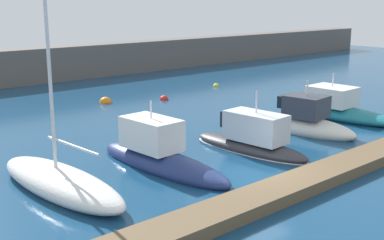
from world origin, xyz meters
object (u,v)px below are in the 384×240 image
Objects in this scene: motorboat_navy_third at (159,155)px; mooring_buoy_red at (164,100)px; motorboat_charcoal_fourth at (251,139)px; motorboat_teal_sixth at (335,108)px; mooring_buoy_yellow at (216,86)px; motorboat_ivory_fifth at (302,122)px; mooring_buoy_orange at (106,103)px; sailboat_white_second at (60,179)px.

motorboat_navy_third is 12.20× the size of mooring_buoy_red.
motorboat_charcoal_fourth reaches higher than motorboat_teal_sixth.
motorboat_charcoal_fourth is at bearing 97.28° from motorboat_teal_sixth.
mooring_buoy_yellow is at bearing -43.42° from motorboat_charcoal_fourth.
motorboat_navy_third is at bearing 73.03° from motorboat_charcoal_fourth.
mooring_buoy_red is at bearing -7.14° from motorboat_ivory_fifth.
motorboat_charcoal_fourth reaches higher than mooring_buoy_yellow.
sailboat_white_second is at bearing -127.73° from mooring_buoy_orange.
sailboat_white_second is 2.62× the size of motorboat_ivory_fifth.
motorboat_navy_third reaches higher than mooring_buoy_red.
motorboat_ivory_fifth is 12.65m from mooring_buoy_red.
motorboat_charcoal_fourth is (4.93, -1.10, 0.08)m from motorboat_navy_third.
motorboat_navy_third is 1.19× the size of motorboat_charcoal_fourth.
motorboat_navy_third is 0.98× the size of motorboat_teal_sixth.
motorboat_ivory_fifth is at bearing -96.18° from sailboat_white_second.
sailboat_white_second reaches higher than mooring_buoy_yellow.
motorboat_ivory_fifth is 0.81× the size of motorboat_teal_sixth.
motorboat_ivory_fifth is at bearing 99.43° from motorboat_teal_sixth.
motorboat_navy_third is 14.56m from motorboat_teal_sixth.
mooring_buoy_red is at bearing -25.03° from motorboat_charcoal_fourth.
motorboat_ivory_fifth is 15.05m from mooring_buoy_orange.
sailboat_white_second reaches higher than motorboat_teal_sixth.
motorboat_teal_sixth is (14.55, 0.39, 0.04)m from motorboat_navy_third.
motorboat_charcoal_fourth is 9.74m from motorboat_teal_sixth.
motorboat_navy_third is 15.22m from mooring_buoy_orange.
motorboat_navy_third is 1.22× the size of motorboat_ivory_fifth.
mooring_buoy_red is 4.38m from mooring_buoy_orange.
motorboat_teal_sixth is at bearing -57.66° from mooring_buoy_orange.
motorboat_ivory_fifth is (9.90, -0.51, 0.02)m from motorboat_navy_third.
sailboat_white_second is 14.71m from motorboat_ivory_fifth.
mooring_buoy_orange reaches higher than mooring_buoy_red.
motorboat_charcoal_fourth is at bearing -129.00° from mooring_buoy_yellow.
motorboat_ivory_fifth is at bearing -116.42° from mooring_buoy_yellow.
motorboat_charcoal_fourth is 7.66× the size of mooring_buoy_orange.
motorboat_teal_sixth is 9.27× the size of mooring_buoy_orange.
motorboat_charcoal_fourth is 10.24× the size of mooring_buoy_red.
motorboat_navy_third is 5.05m from motorboat_charcoal_fourth.
motorboat_charcoal_fourth reaches higher than motorboat_ivory_fifth.
mooring_buoy_orange is 11.11m from mooring_buoy_yellow.
motorboat_navy_third is at bearing 90.04° from motorboat_teal_sixth.
motorboat_charcoal_fourth is at bearing -93.83° from mooring_buoy_orange.
motorboat_navy_third is at bearing -129.21° from mooring_buoy_red.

